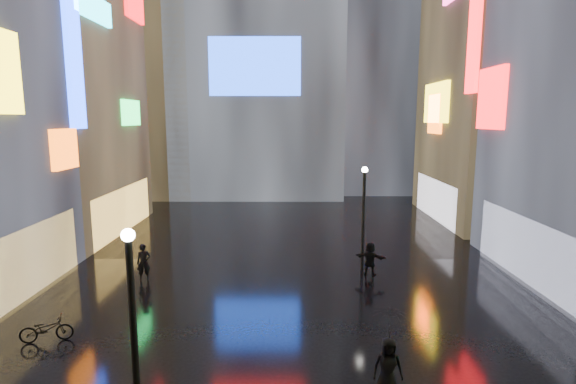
{
  "coord_description": "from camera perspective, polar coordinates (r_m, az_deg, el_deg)",
  "views": [
    {
      "loc": [
        0.06,
        -3.37,
        7.52
      ],
      "look_at": [
        0.0,
        12.0,
        5.0
      ],
      "focal_mm": 28.0,
      "sensor_mm": 36.0,
      "label": 1
    }
  ],
  "objects": [
    {
      "name": "tower_flank_left",
      "position": [
        47.81,
        -17.53,
        15.48
      ],
      "size": [
        10.0,
        10.0,
        26.0
      ],
      "primitive_type": "cube",
      "color": "black",
      "rests_on": "ground"
    },
    {
      "name": "lamp_far",
      "position": [
        22.57,
        9.58,
        -2.51
      ],
      "size": [
        0.3,
        0.3,
        5.2
      ],
      "color": "black",
      "rests_on": "ground"
    },
    {
      "name": "umbrella_2",
      "position": [
        12.8,
        12.75,
        -16.03
      ],
      "size": [
        1.29,
        1.3,
        0.83
      ],
      "primitive_type": "imported",
      "rotation": [
        0.0,
        0.0,
        5.57
      ],
      "color": "black",
      "rests_on": "pedestrian_4"
    },
    {
      "name": "tower_flank_right",
      "position": [
        51.06,
        10.97,
        19.85
      ],
      "size": [
        12.0,
        12.0,
        34.0
      ],
      "primitive_type": "cube",
      "color": "black",
      "rests_on": "ground"
    },
    {
      "name": "pedestrian_4",
      "position": [
        13.38,
        12.55,
        -20.89
      ],
      "size": [
        0.82,
        0.53,
        1.67
      ],
      "primitive_type": "imported",
      "rotation": [
        0.0,
        0.0,
        -0.0
      ],
      "color": "black",
      "rests_on": "ground"
    },
    {
      "name": "lamp_near",
      "position": [
        10.96,
        -19.04,
        -15.92
      ],
      "size": [
        0.3,
        0.3,
        5.2
      ],
      "color": "black",
      "rests_on": "ground"
    },
    {
      "name": "pedestrian_5",
      "position": [
        22.31,
        10.38,
        -8.35
      ],
      "size": [
        1.57,
        1.0,
        1.62
      ],
      "primitive_type": "imported",
      "rotation": [
        0.0,
        0.0,
        2.76
      ],
      "color": "black",
      "rests_on": "ground"
    },
    {
      "name": "building_right_far",
      "position": [
        37.52,
        26.77,
        18.26
      ],
      "size": [
        10.28,
        12.0,
        28.0
      ],
      "color": "black",
      "rests_on": "ground"
    },
    {
      "name": "bicycle",
      "position": [
        17.94,
        -28.33,
        -15.07
      ],
      "size": [
        1.8,
        1.0,
        0.9
      ],
      "primitive_type": "imported",
      "rotation": [
        0.0,
        0.0,
        1.82
      ],
      "color": "black",
      "rests_on": "ground"
    },
    {
      "name": "ground",
      "position": [
        24.55,
        0.08,
        -8.52
      ],
      "size": [
        140.0,
        140.0,
        0.0
      ],
      "primitive_type": "plane",
      "color": "black",
      "rests_on": "ground"
    },
    {
      "name": "pedestrian_6",
      "position": [
        22.26,
        -17.84,
        -8.52
      ],
      "size": [
        0.74,
        0.61,
        1.75
      ],
      "primitive_type": "imported",
      "rotation": [
        0.0,
        0.0,
        0.34
      ],
      "color": "black",
      "rests_on": "ground"
    },
    {
      "name": "building_left_far",
      "position": [
        33.64,
        -29.2,
        14.07
      ],
      "size": [
        10.28,
        12.0,
        22.0
      ],
      "color": "black",
      "rests_on": "ground"
    }
  ]
}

